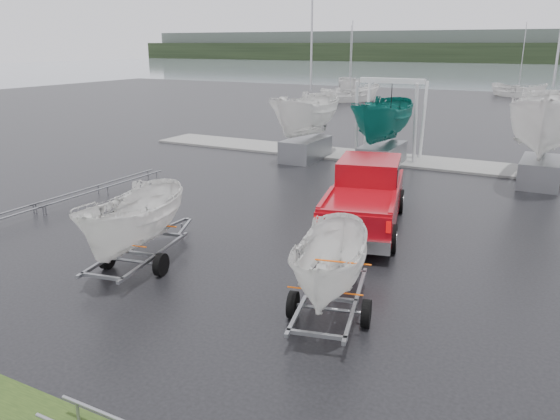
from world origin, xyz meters
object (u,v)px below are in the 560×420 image
at_px(pickup_truck, 366,193).
at_px(trailer_parked, 131,173).
at_px(boat_hoist, 391,108).
at_px(trailer_hitched, 333,213).

bearing_deg(pickup_truck, trailer_parked, -135.58).
height_order(pickup_truck, boat_hoist, boat_hoist).
height_order(pickup_truck, trailer_parked, trailer_parked).
bearing_deg(trailer_hitched, trailer_parked, 166.13).
distance_m(pickup_truck, boat_hoist, 11.09).
xyz_separation_m(pickup_truck, trailer_parked, (-4.08, -6.41, 1.55)).
relative_size(pickup_truck, trailer_parked, 1.36).
bearing_deg(boat_hoist, trailer_parked, -95.23).
bearing_deg(trailer_hitched, pickup_truck, 90.00).
xyz_separation_m(pickup_truck, boat_hoist, (-2.52, 10.68, 1.58)).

